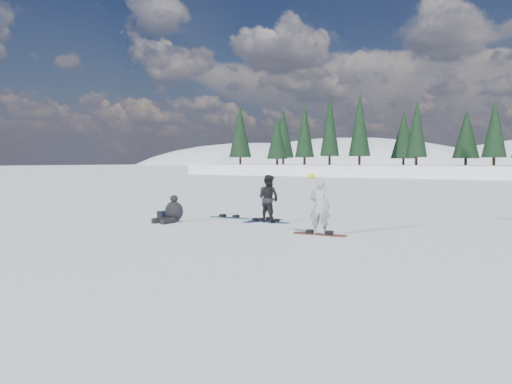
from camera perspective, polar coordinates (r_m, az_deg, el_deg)
ground at (r=14.92m, az=1.82°, el=-4.39°), size 420.00×420.00×0.00m
snowboarder_woman at (r=13.98m, az=7.29°, el=-1.60°), size 0.65×0.50×1.74m
snowboarder_man at (r=16.73m, az=1.43°, el=-0.76°), size 0.86×0.71×1.61m
seated_rider at (r=17.12m, az=-9.47°, el=-2.23°), size 0.70×1.10×0.91m
gear_bag at (r=17.81m, az=-10.56°, el=-2.67°), size 0.53×0.46×0.30m
snowboard_woman at (r=14.07m, az=7.27°, el=-4.84°), size 1.52×0.42×0.03m
snowboard_man at (r=16.81m, az=1.43°, el=-3.44°), size 1.52×0.38×0.03m
snowboard_loose_a at (r=17.09m, az=0.81°, el=-3.32°), size 0.83×1.49×0.03m
snowboard_loose_c at (r=18.09m, az=-3.08°, el=-2.95°), size 1.52×0.42×0.03m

